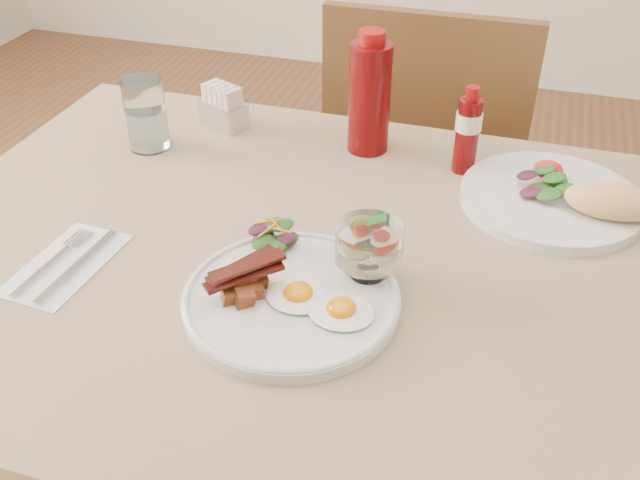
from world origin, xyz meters
TOP-DOWN VIEW (x-y plane):
  - table at (0.00, 0.00)m, footprint 1.33×0.88m
  - chair_far at (0.00, 0.66)m, footprint 0.42×0.42m
  - main_plate at (-0.05, -0.11)m, footprint 0.28×0.28m
  - fried_eggs at (-0.01, -0.12)m, footprint 0.17×0.11m
  - bacon_potato_pile at (-0.11, -0.13)m, footprint 0.09×0.09m
  - side_salad at (-0.11, -0.02)m, footprint 0.07×0.07m
  - fruit_cup at (0.03, -0.04)m, footprint 0.09×0.09m
  - second_plate at (0.27, 0.23)m, footprint 0.29×0.28m
  - ketchup_bottle at (-0.06, 0.33)m, footprint 0.07×0.07m
  - hot_sauce_bottle at (0.11, 0.30)m, footprint 0.05×0.05m
  - sugar_caddy at (-0.34, 0.33)m, footprint 0.10×0.08m
  - water_glass at (-0.43, 0.22)m, footprint 0.07×0.07m
  - napkin_cutlery at (-0.38, -0.13)m, footprint 0.11×0.19m

SIDE VIEW (x-z plane):
  - chair_far at x=0.00m, z-range 0.06..0.99m
  - table at x=0.00m, z-range 0.29..1.04m
  - napkin_cutlery at x=-0.38m, z-range 0.75..0.76m
  - main_plate at x=-0.05m, z-range 0.75..0.77m
  - second_plate at x=0.27m, z-range 0.74..0.81m
  - fried_eggs at x=-0.01m, z-range 0.76..0.79m
  - side_salad at x=-0.11m, z-range 0.76..0.80m
  - sugar_caddy at x=-0.34m, z-range 0.75..0.83m
  - bacon_potato_pile at x=-0.11m, z-range 0.77..0.81m
  - water_glass at x=-0.43m, z-range 0.74..0.87m
  - fruit_cup at x=0.03m, z-range 0.77..0.86m
  - hot_sauce_bottle at x=0.11m, z-range 0.75..0.90m
  - ketchup_bottle at x=-0.06m, z-range 0.75..0.96m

